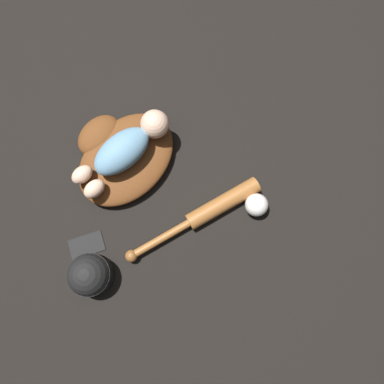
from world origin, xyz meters
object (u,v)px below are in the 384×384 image
(baby_figure, at_px, (126,148))
(baseball, at_px, (257,205))
(baseball_bat, at_px, (209,211))
(baseball_cap, at_px, (90,274))
(baseball_glove, at_px, (122,155))

(baby_figure, xyz_separation_m, baseball, (0.12, -0.44, -0.08))
(baseball_bat, xyz_separation_m, baseball, (0.11, -0.11, 0.01))
(baseball_bat, relative_size, baseball_cap, 2.25)
(baseball_glove, xyz_separation_m, baseball, (0.14, -0.46, 0.00))
(baby_figure, relative_size, baseball, 4.80)
(baseball, bearing_deg, baseball_glove, 106.73)
(baseball_glove, height_order, baseball_bat, baseball_glove)
(baseball_bat, bearing_deg, baseball_cap, 156.20)
(baseball, relative_size, baseball_cap, 0.37)
(baseball, bearing_deg, baseball_cap, 150.50)
(baseball_glove, bearing_deg, baby_figure, -57.30)
(baseball, bearing_deg, baby_figure, 105.71)
(baseball_cap, bearing_deg, baseball_glove, 26.51)
(baseball_bat, height_order, baseball, baseball)
(baseball_glove, bearing_deg, baseball_cap, -153.49)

